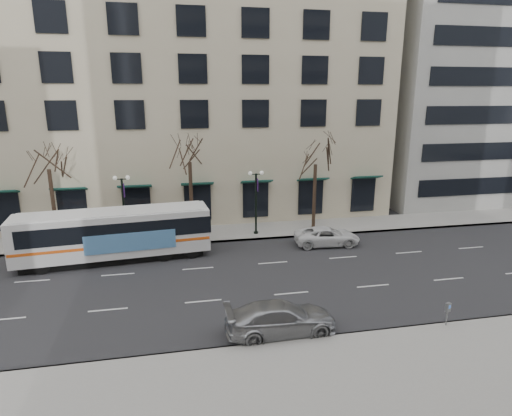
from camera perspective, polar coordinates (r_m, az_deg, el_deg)
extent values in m
plane|color=black|center=(26.20, -7.42, -9.95)|extent=(160.00, 160.00, 0.00)
cube|color=gray|center=(35.07, -0.26, -3.09)|extent=(80.00, 4.00, 0.15)
cube|color=#BCAF90|center=(44.73, -12.54, 16.02)|extent=(40.00, 20.00, 24.00)
cube|color=#999993|center=(56.09, 27.17, 20.20)|extent=(25.00, 20.00, 35.00)
cylinder|color=black|center=(34.66, -25.35, 0.00)|extent=(0.28, 0.28, 5.74)
cylinder|color=black|center=(33.53, -8.62, 1.03)|extent=(0.28, 0.28, 5.95)
cylinder|color=black|center=(35.40, 7.78, 1.41)|extent=(0.28, 0.28, 5.46)
cylinder|color=black|center=(33.26, -17.17, -0.45)|extent=(0.16, 0.16, 5.00)
cylinder|color=black|center=(33.94, -16.86, -4.27)|extent=(0.36, 0.36, 0.30)
cube|color=black|center=(32.71, -17.50, 3.69)|extent=(0.90, 0.06, 0.06)
sphere|color=silver|center=(32.75, -18.30, 3.82)|extent=(0.32, 0.32, 0.32)
sphere|color=silver|center=(32.64, -16.73, 3.91)|extent=(0.32, 0.32, 0.32)
cube|color=#431C6A|center=(32.87, -17.18, 2.25)|extent=(0.04, 0.45, 1.00)
cylinder|color=black|center=(33.63, -0.01, 0.42)|extent=(0.16, 0.16, 5.00)
cylinder|color=black|center=(34.30, -0.01, -3.38)|extent=(0.36, 0.36, 0.30)
cube|color=black|center=(33.09, -0.01, 4.52)|extent=(0.90, 0.06, 0.06)
sphere|color=silver|center=(32.99, -0.78, 4.66)|extent=(0.32, 0.32, 0.32)
sphere|color=silver|center=(33.16, 0.76, 4.72)|extent=(0.32, 0.32, 0.32)
cube|color=#431C6A|center=(33.28, 0.20, 3.09)|extent=(0.04, 0.45, 1.00)
cube|color=silver|center=(30.38, -18.42, -3.15)|extent=(12.83, 3.91, 2.89)
cube|color=black|center=(30.91, -18.16, -6.02)|extent=(11.79, 3.49, 0.47)
cube|color=black|center=(30.24, -17.89, -2.30)|extent=(12.33, 3.91, 1.16)
cube|color=#E65915|center=(30.54, -18.34, -4.04)|extent=(12.71, 3.93, 0.19)
cube|color=#4E84BD|center=(29.11, -16.36, -4.38)|extent=(5.77, 0.61, 1.26)
cube|color=silver|center=(29.97, -18.65, -0.46)|extent=(12.17, 3.58, 0.08)
cylinder|color=black|center=(30.24, -26.68, -6.93)|extent=(1.08, 0.39, 1.05)
cylinder|color=black|center=(32.47, -25.99, -5.37)|extent=(1.08, 0.39, 1.05)
cylinder|color=black|center=(29.72, -12.14, -5.96)|extent=(1.08, 0.39, 1.05)
cylinder|color=black|center=(31.99, -12.50, -4.44)|extent=(1.08, 0.39, 1.05)
cylinder|color=black|center=(29.88, -8.50, -5.65)|extent=(1.08, 0.39, 1.05)
cylinder|color=black|center=(32.14, -9.12, -4.17)|extent=(1.08, 0.39, 1.05)
imported|color=#9FA1A6|center=(20.84, 3.32, -14.48)|extent=(5.31, 2.22, 1.53)
imported|color=silver|center=(32.45, 9.44, -3.72)|extent=(5.01, 2.62, 1.35)
cylinder|color=slate|center=(23.22, 24.09, -13.18)|extent=(0.07, 0.07, 0.81)
cube|color=slate|center=(22.98, 24.23, -11.98)|extent=(0.29, 0.24, 0.45)
cube|color=blue|center=(22.88, 24.31, -11.93)|extent=(0.13, 0.06, 0.16)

